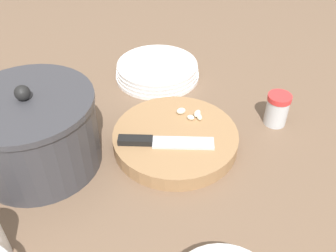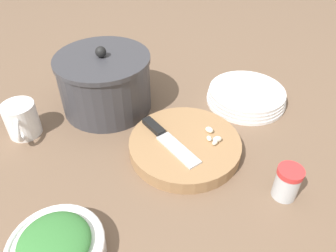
# 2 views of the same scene
# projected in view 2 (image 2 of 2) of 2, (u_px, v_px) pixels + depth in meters

# --- Properties ---
(ground_plane) EXTENTS (5.00, 5.00, 0.00)m
(ground_plane) POSITION_uv_depth(u_px,v_px,m) (168.00, 147.00, 0.80)
(ground_plane) COLOR brown
(cutting_board) EXTENTS (0.26, 0.26, 0.03)m
(cutting_board) POSITION_uv_depth(u_px,v_px,m) (185.00, 146.00, 0.77)
(cutting_board) COLOR #9E754C
(cutting_board) RESTS_ON ground_plane
(chef_knife) EXTENTS (0.09, 0.19, 0.01)m
(chef_knife) POSITION_uv_depth(u_px,v_px,m) (166.00, 138.00, 0.76)
(chef_knife) COLOR black
(chef_knife) RESTS_ON cutting_board
(garlic_cloves) EXTENTS (0.03, 0.06, 0.02)m
(garlic_cloves) POSITION_uv_depth(u_px,v_px,m) (213.00, 137.00, 0.76)
(garlic_cloves) COLOR silver
(garlic_cloves) RESTS_ON cutting_board
(herb_bowl) EXTENTS (0.17, 0.17, 0.06)m
(herb_bowl) POSITION_uv_depth(u_px,v_px,m) (56.00, 247.00, 0.56)
(herb_bowl) COLOR white
(herb_bowl) RESTS_ON ground_plane
(spice_jar) EXTENTS (0.05, 0.05, 0.08)m
(spice_jar) POSITION_uv_depth(u_px,v_px,m) (287.00, 182.00, 0.66)
(spice_jar) COLOR silver
(spice_jar) RESTS_ON ground_plane
(coffee_mug) EXTENTS (0.08, 0.11, 0.09)m
(coffee_mug) POSITION_uv_depth(u_px,v_px,m) (22.00, 120.00, 0.81)
(coffee_mug) COLOR white
(coffee_mug) RESTS_ON ground_plane
(plate_stack) EXTENTS (0.22, 0.22, 0.04)m
(plate_stack) POSITION_uv_depth(u_px,v_px,m) (246.00, 96.00, 0.93)
(plate_stack) COLOR white
(plate_stack) RESTS_ON ground_plane
(stock_pot) EXTENTS (0.25, 0.25, 0.18)m
(stock_pot) POSITION_uv_depth(u_px,v_px,m) (105.00, 83.00, 0.87)
(stock_pot) COLOR #38383D
(stock_pot) RESTS_ON ground_plane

